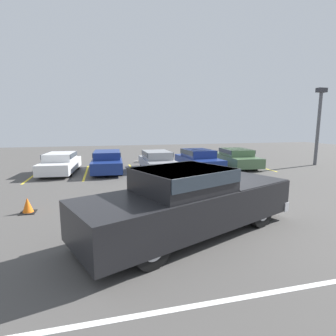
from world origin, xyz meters
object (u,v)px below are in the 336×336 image
Objects in this scene: parked_sedan_b at (107,161)px; parked_sedan_e at (236,157)px; parked_sedan_a at (60,162)px; parked_sedan_d at (198,158)px; light_post at (319,120)px; traffic_cone at (28,206)px; parked_sedan_c at (157,160)px; wheel_stop_curb at (147,162)px; pickup_truck at (192,200)px.

parked_sedan_b is 8.74m from parked_sedan_e.
parked_sedan_a is 2.74m from parked_sedan_b.
parked_sedan_d is (8.65, -0.23, 0.01)m from parked_sedan_a.
traffic_cone is (-17.30, -6.45, -2.93)m from light_post.
parked_sedan_c is 0.97× the size of parked_sedan_d.
parked_sedan_d reaches higher than traffic_cone.
parked_sedan_a reaches higher than traffic_cone.
parked_sedan_e is 6.69m from wheel_stop_curb.
pickup_truck reaches higher than parked_sedan_a.
parked_sedan_c is at bearing 88.18° from parked_sedan_b.
parked_sedan_a reaches higher than wheel_stop_curb.
pickup_truck is at bearing 29.53° from parked_sedan_a.
parked_sedan_a is 2.35× the size of wheel_stop_curb.
parked_sedan_d reaches higher than parked_sedan_e.
parked_sedan_d is at bearing 39.83° from traffic_cone.
parked_sedan_e is 2.57× the size of wheel_stop_curb.
parked_sedan_d is at bearing 175.14° from light_post.
parked_sedan_c is 0.81× the size of light_post.
parked_sedan_c reaches higher than parked_sedan_a.
traffic_cone is at bearing -18.02° from parked_sedan_b.
parked_sedan_a is 8.65m from parked_sedan_d.
parked_sedan_a is at bearing 176.79° from light_post.
pickup_truck is 15.78m from light_post.
light_post is (5.86, -0.79, 2.52)m from parked_sedan_e.
traffic_cone is at bearing -39.97° from parked_sedan_c.
parked_sedan_d is 4.54m from wheel_stop_curb.
light_post is at bearing 91.41° from parked_sedan_a.
parked_sedan_e is (6.73, 10.03, -0.25)m from pickup_truck.
parked_sedan_d is 2.43× the size of wheel_stop_curb.
light_post is at bearing 86.26° from parked_sedan_c.
parked_sedan_c is at bearing -90.77° from parked_sedan_d.
parked_sedan_a is 11.47m from parked_sedan_e.
light_post is (8.68, -0.74, 2.51)m from parked_sedan_d.
parked_sedan_d is at bearing 93.07° from parked_sedan_a.
parked_sedan_b reaches higher than parked_sedan_d.
parked_sedan_c is at bearing 176.90° from light_post.
pickup_truck is at bearing -28.57° from parked_sedan_e.
parked_sedan_c is 2.83m from parked_sedan_d.
parked_sedan_d is at bearing 45.70° from pickup_truck.
pickup_truck is 1.38× the size of parked_sedan_b.
pickup_truck is 9.93m from parked_sedan_c.
parked_sedan_e reaches higher than parked_sedan_a.
parked_sedan_b is 0.98× the size of parked_sedan_e.
parked_sedan_e reaches higher than traffic_cone.
wheel_stop_curb is at bearing -179.09° from parked_sedan_c.
traffic_cone is (-4.72, 2.79, -0.66)m from pickup_truck.
light_post reaches higher than parked_sedan_a.
parked_sedan_b is at bearing -85.09° from parked_sedan_e.
parked_sedan_e is (5.65, 0.17, -0.00)m from parked_sedan_c.
pickup_truck is 3.48× the size of wheel_stop_curb.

